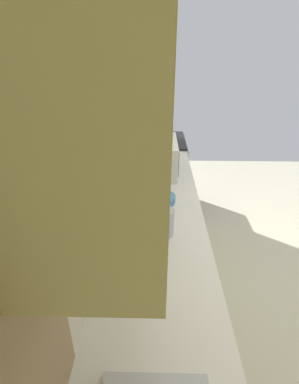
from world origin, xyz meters
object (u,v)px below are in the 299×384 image
at_px(bowl, 162,198).
at_px(kettle, 164,222).
at_px(oven_range, 158,174).
at_px(microwave, 155,156).

height_order(bowl, kettle, kettle).
distance_m(bowl, kettle, 0.39).
height_order(oven_range, kettle, kettle).
relative_size(oven_range, kettle, 5.61).
bearing_deg(kettle, microwave, 3.74).
bearing_deg(bowl, oven_range, 0.92).
bearing_deg(bowl, kettle, 180.00).
distance_m(oven_range, kettle, 1.91).
bearing_deg(microwave, kettle, -176.26).
relative_size(microwave, kettle, 2.72).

